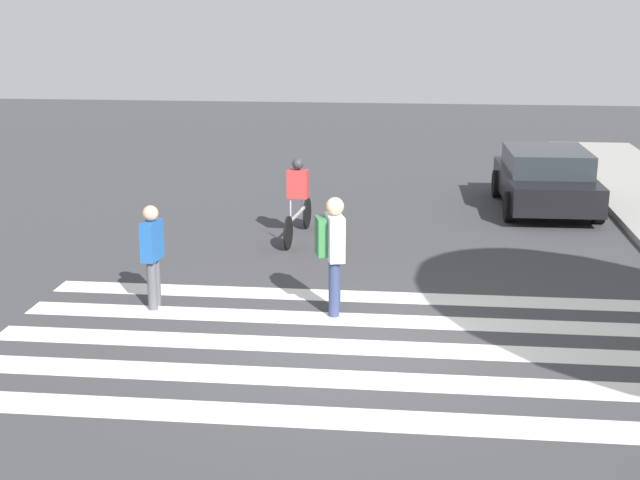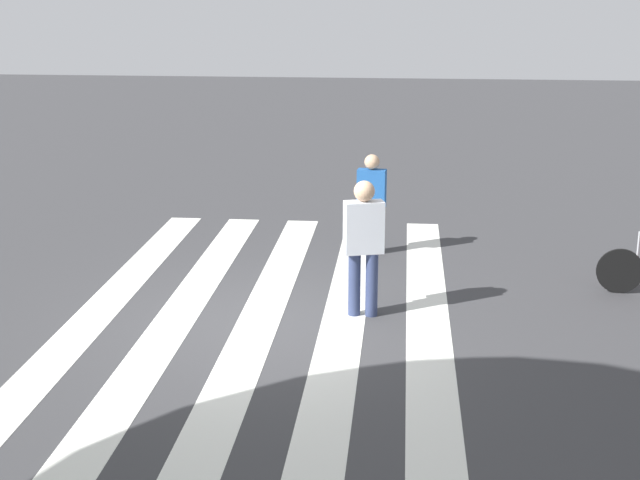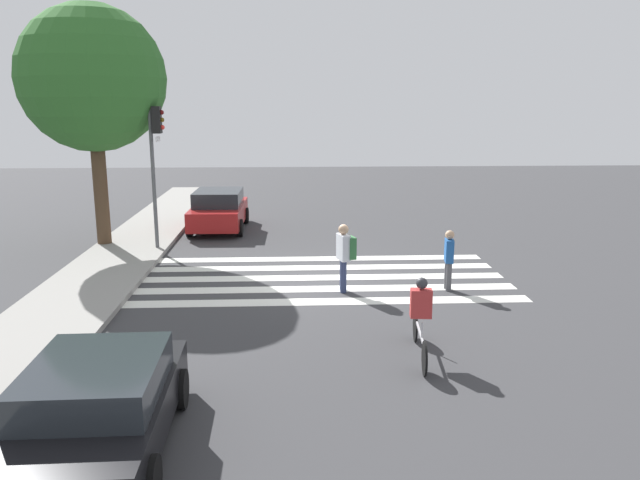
{
  "view_description": "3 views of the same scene",
  "coord_description": "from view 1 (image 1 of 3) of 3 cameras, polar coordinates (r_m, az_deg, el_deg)",
  "views": [
    {
      "loc": [
        11.18,
        0.74,
        4.49
      ],
      "look_at": [
        -0.75,
        -0.56,
        1.28
      ],
      "focal_mm": 50.0,
      "sensor_mm": 36.0,
      "label": 1
    },
    {
      "loc": [
        -1.78,
        10.37,
        4.13
      ],
      "look_at": [
        -0.73,
        -0.61,
        0.93
      ],
      "focal_mm": 50.0,
      "sensor_mm": 36.0,
      "label": 2
    },
    {
      "loc": [
        -16.75,
        0.92,
        4.83
      ],
      "look_at": [
        -0.29,
        0.15,
        1.15
      ],
      "focal_mm": 35.0,
      "sensor_mm": 36.0,
      "label": 3
    }
  ],
  "objects": [
    {
      "name": "crosswalk_stripes",
      "position": [
        12.07,
        2.27,
        -6.86
      ],
      "size": [
        4.82,
        10.0,
        0.01
      ],
      "color": "silver",
      "rests_on": "ground_plane"
    },
    {
      "name": "cyclist_far_lane",
      "position": [
        17.31,
        -1.43,
        2.88
      ],
      "size": [
        2.28,
        0.42,
        1.59
      ],
      "rotation": [
        0.0,
        0.0,
        -0.1
      ],
      "color": "black",
      "rests_on": "ground_plane"
    },
    {
      "name": "car_parked_silver_sedan",
      "position": [
        20.44,
        14.25,
        3.84
      ],
      "size": [
        4.05,
        2.11,
        1.36
      ],
      "rotation": [
        0.0,
        0.0,
        0.02
      ],
      "color": "black",
      "rests_on": "ground_plane"
    },
    {
      "name": "pedestrian_child_with_backpack",
      "position": [
        13.01,
        0.78,
        -0.41
      ],
      "size": [
        0.53,
        0.49,
        1.77
      ],
      "rotation": [
        0.0,
        0.0,
        0.27
      ],
      "color": "navy",
      "rests_on": "ground_plane"
    },
    {
      "name": "ground_plane",
      "position": [
        12.07,
        2.27,
        -6.87
      ],
      "size": [
        60.0,
        60.0,
        0.0
      ],
      "primitive_type": "plane",
      "color": "#38383A"
    },
    {
      "name": "pedestrian_adult_yellow_jacket",
      "position": [
        13.55,
        -10.68,
        -0.67
      ],
      "size": [
        0.46,
        0.25,
        1.59
      ],
      "rotation": [
        0.0,
        0.0,
        -0.12
      ],
      "color": "#4C4C51",
      "rests_on": "ground_plane"
    }
  ]
}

